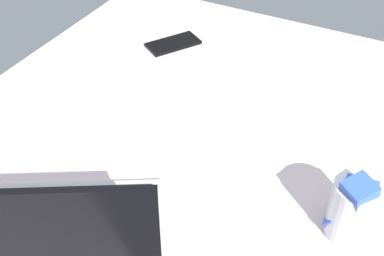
# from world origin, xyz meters

# --- Properties ---
(laptop) EXTENTS (0.40, 0.36, 0.23)m
(laptop) POSITION_xyz_m (0.43, 0.25, 0.22)
(laptop) COLOR #B7BABC
(laptop) RESTS_ON bed_mattress
(snack_cup) EXTENTS (0.09, 0.11, 0.14)m
(snack_cup) POSITION_xyz_m (0.02, -0.01, 0.24)
(snack_cup) COLOR silver
(snack_cup) RESTS_ON bed_mattress
(cell_phone) EXTENTS (0.13, 0.15, 0.01)m
(cell_phone) POSITION_xyz_m (0.59, -0.42, 0.18)
(cell_phone) COLOR black
(cell_phone) RESTS_ON bed_mattress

